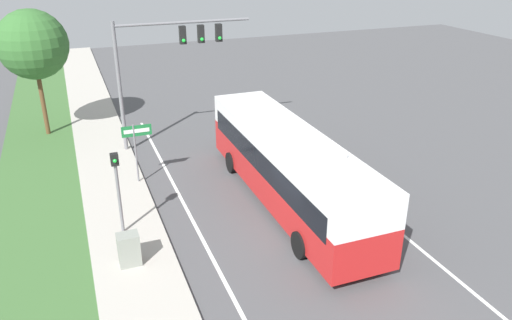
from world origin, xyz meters
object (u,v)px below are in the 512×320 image
object	(u,v)px
utility_cabinet	(129,249)
pedestrian_signal	(117,181)
street_sign	(136,142)
bus	(288,163)
signal_gantry	(165,54)

from	to	relation	value
utility_cabinet	pedestrian_signal	bearing A→B (deg)	88.87
street_sign	utility_cabinet	bearing A→B (deg)	-102.02
street_sign	utility_cabinet	xyz separation A→B (m)	(-1.35, -6.34, -1.34)
street_sign	pedestrian_signal	bearing A→B (deg)	-107.39
bus	pedestrian_signal	xyz separation A→B (m)	(-6.83, -0.04, 0.39)
pedestrian_signal	street_sign	bearing A→B (deg)	72.61
bus	pedestrian_signal	bearing A→B (deg)	-179.69
street_sign	bus	bearing A→B (deg)	-36.87
signal_gantry	pedestrian_signal	xyz separation A→B (m)	(-3.65, -8.30, -2.71)
signal_gantry	utility_cabinet	distance (m)	11.89
pedestrian_signal	street_sign	world-z (taller)	pedestrian_signal
bus	signal_gantry	xyz separation A→B (m)	(-3.18, 8.27, 3.11)
street_sign	utility_cabinet	world-z (taller)	street_sign
bus	utility_cabinet	size ratio (longest dim) A/B	10.58
bus	street_sign	world-z (taller)	bus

